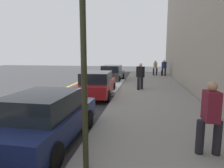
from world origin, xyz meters
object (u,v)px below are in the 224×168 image
object	(u,v)px
parked_car_charcoal	(112,73)
parked_car_navy	(46,118)
pedestrian_navy_coat	(164,67)
rolling_suitcase	(162,73)
pedestrian_burgundy_coat	(210,116)
pedestrian_tan_coat	(155,67)
parked_car_red	(97,84)
pedestrian_black_coat	(140,75)
traffic_light_pole	(83,30)

from	to	relation	value
parked_car_charcoal	parked_car_navy	bearing A→B (deg)	-179.47
pedestrian_navy_coat	rolling_suitcase	world-z (taller)	pedestrian_navy_coat
pedestrian_burgundy_coat	pedestrian_tan_coat	size ratio (longest dim) A/B	1.09
rolling_suitcase	parked_car_navy	bearing A→B (deg)	164.70
parked_car_navy	pedestrian_navy_coat	xyz separation A→B (m)	(17.26, -5.01, 0.34)
parked_car_red	rolling_suitcase	bearing A→B (deg)	-23.21
parked_car_red	pedestrian_navy_coat	bearing A→B (deg)	-24.78
parked_car_charcoal	pedestrian_black_coat	distance (m)	5.34
parked_car_red	pedestrian_tan_coat	distance (m)	12.00
pedestrian_burgundy_coat	traffic_light_pole	size ratio (longest dim) A/B	0.42
parked_car_charcoal	rolling_suitcase	xyz separation A→B (m)	(4.71, -4.97, -0.35)
pedestrian_black_coat	pedestrian_navy_coat	size ratio (longest dim) A/B	1.02
pedestrian_navy_coat	traffic_light_pole	world-z (taller)	traffic_light_pole
parked_car_charcoal	traffic_light_pole	distance (m)	14.65
rolling_suitcase	parked_car_charcoal	bearing A→B (deg)	133.46
parked_car_navy	rolling_suitcase	xyz separation A→B (m)	(17.72, -4.85, -0.35)
parked_car_charcoal	pedestrian_tan_coat	bearing A→B (deg)	-41.99
pedestrian_tan_coat	traffic_light_pole	xyz separation A→B (m)	(-19.05, 2.50, 2.01)
parked_car_navy	rolling_suitcase	size ratio (longest dim) A/B	4.78
pedestrian_black_coat	pedestrian_navy_coat	bearing A→B (deg)	-15.42
parked_car_red	pedestrian_navy_coat	xyz separation A→B (m)	(10.85, -5.01, 0.34)
pedestrian_burgundy_coat	pedestrian_navy_coat	world-z (taller)	pedestrian_burgundy_coat
parked_car_charcoal	pedestrian_navy_coat	distance (m)	6.66
parked_car_charcoal	rolling_suitcase	world-z (taller)	parked_car_charcoal
parked_car_red	parked_car_charcoal	bearing A→B (deg)	1.04
pedestrian_tan_coat	rolling_suitcase	size ratio (longest dim) A/B	1.90
traffic_light_pole	rolling_suitcase	bearing A→B (deg)	-9.69
parked_car_red	pedestrian_tan_coat	size ratio (longest dim) A/B	2.68
parked_car_red	parked_car_charcoal	size ratio (longest dim) A/B	1.07
pedestrian_burgundy_coat	rolling_suitcase	bearing A→B (deg)	-1.52
parked_car_navy	parked_car_red	distance (m)	6.42
parked_car_navy	traffic_light_pole	distance (m)	3.10
pedestrian_burgundy_coat	rolling_suitcase	size ratio (longest dim) A/B	2.08
parked_car_navy	parked_car_red	size ratio (longest dim) A/B	0.94
pedestrian_navy_coat	traffic_light_pole	size ratio (longest dim) A/B	0.42
parked_car_navy	rolling_suitcase	bearing A→B (deg)	-15.30
parked_car_charcoal	pedestrian_burgundy_coat	bearing A→B (deg)	-161.31
pedestrian_black_coat	traffic_light_pole	bearing A→B (deg)	174.30
pedestrian_black_coat	pedestrian_tan_coat	world-z (taller)	pedestrian_black_coat
parked_car_navy	pedestrian_navy_coat	world-z (taller)	pedestrian_navy_coat
pedestrian_tan_coat	rolling_suitcase	xyz separation A→B (m)	(0.03, -0.76, -0.62)
pedestrian_black_coat	rolling_suitcase	size ratio (longest dim) A/B	2.07
parked_car_charcoal	rolling_suitcase	size ratio (longest dim) A/B	4.76
pedestrian_tan_coat	pedestrian_navy_coat	world-z (taller)	pedestrian_navy_coat
pedestrian_burgundy_coat	rolling_suitcase	distance (m)	18.01
pedestrian_navy_coat	traffic_light_pole	xyz separation A→B (m)	(-18.62, 3.42, 1.95)
parked_car_red	pedestrian_black_coat	size ratio (longest dim) A/B	2.46
rolling_suitcase	parked_car_red	bearing A→B (deg)	156.79
pedestrian_burgundy_coat	pedestrian_black_coat	world-z (taller)	pedestrian_burgundy_coat
pedestrian_tan_coat	pedestrian_navy_coat	size ratio (longest dim) A/B	0.93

